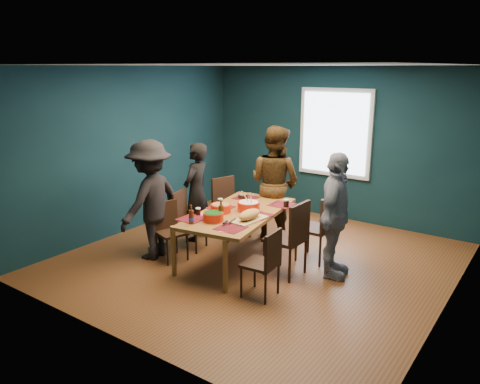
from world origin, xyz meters
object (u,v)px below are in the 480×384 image
Objects in this scene: dining_table at (239,216)px; cutting_board at (249,216)px; chair_left_mid at (185,215)px; person_near_left at (150,200)px; bowl_salad at (221,208)px; bowl_herbs at (213,216)px; chair_right_near at (266,259)px; person_right at (335,216)px; person_far_left at (196,192)px; chair_right_mid at (292,234)px; chair_left_far at (227,202)px; chair_left_near at (169,226)px; person_back at (275,183)px; bowl_dumpling at (249,206)px; chair_right_far at (321,223)px.

cutting_board is (0.33, -0.24, 0.13)m from dining_table.
person_near_left reaches higher than chair_left_mid.
bowl_herbs is (0.15, -0.36, 0.00)m from bowl_salad.
dining_table is 2.44× the size of chair_right_near.
person_right is 2.57m from person_near_left.
chair_right_near is 0.99m from bowl_herbs.
person_far_left is at bearing 170.71° from person_near_left.
chair_left_mid is at bearing -176.06° from chair_right_mid.
cutting_board is at bearing -24.34° from chair_left_far.
chair_left_near is 0.89m from person_far_left.
person_far_left is at bearing 43.10° from person_back.
chair_right_near is 0.79m from cutting_board.
chair_right_near is 0.47× the size of person_back.
person_back is 1.99m from person_near_left.
chair_left_mid is (-0.18, -0.80, -0.04)m from chair_left_far.
person_far_left reaches higher than bowl_dumpling.
cutting_board is at bearing -123.90° from chair_right_far.
chair_left_near is 0.46× the size of person_back.
dining_table is at bearing 137.70° from chair_right_near.
chair_left_near is at bearing 176.83° from bowl_herbs.
dining_table is 2.03× the size of chair_right_mid.
chair_right_near is 3.11× the size of bowl_herbs.
chair_left_mid is at bearing 4.10° from person_far_left.
chair_left_far is 2.21m from chair_right_near.
chair_left_mid is 0.82m from bowl_salad.
chair_right_near is at bearing 122.46° from person_back.
bowl_salad reaches higher than chair_left_near.
chair_left_mid is at bearing -171.11° from bowl_dumpling.
person_right is 1.22m from bowl_dumpling.
chair_right_mid reaches higher than chair_right_far.
chair_right_near is 2.05m from person_near_left.
dining_table is at bearing -26.62° from chair_left_far.
chair_left_mid is 1.09m from bowl_dumpling.
cutting_board is (1.45, 0.35, -0.06)m from person_near_left.
chair_right_mid is (-0.09, -0.66, 0.03)m from chair_right_far.
bowl_dumpling is (-1.20, -0.20, -0.02)m from person_right.
person_right is at bearing -43.91° from chair_right_far.
chair_right_far reaches higher than cutting_board.
chair_right_mid is 2.07m from person_near_left.
chair_left_near is 1.19m from bowl_dumpling.
person_far_left is at bearing 149.92° from bowl_salad.
dining_table is 1.15m from chair_right_near.
bowl_dumpling reaches higher than chair_left_mid.
chair_right_far is (0.94, 0.65, -0.10)m from dining_table.
chair_right_mid is at bearing 100.94° from person_near_left.
bowl_salad is at bearing 90.01° from person_back.
chair_left_far is 1.08× the size of chair_left_mid.
chair_right_near is 1.14m from person_right.
person_far_left is 5.53× the size of bowl_salad.
cutting_board is (0.37, 0.29, 0.00)m from bowl_herbs.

